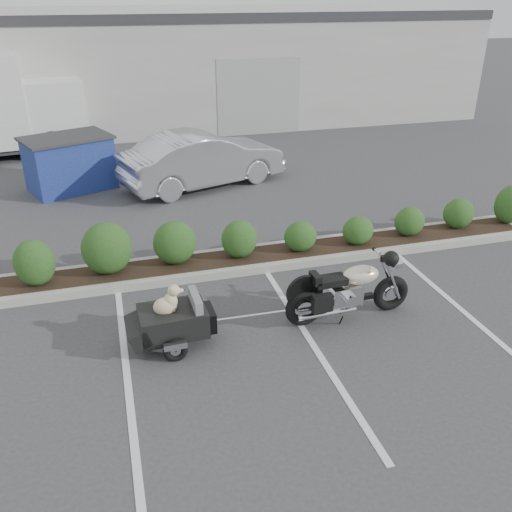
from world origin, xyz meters
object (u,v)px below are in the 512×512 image
object	(u,v)px
motorcycle	(349,291)
dumpster	(69,163)
sedan	(203,159)
pet_trailer	(172,320)

from	to	relation	value
motorcycle	dumpster	xyz separation A→B (m)	(-4.35, 7.67, 0.21)
dumpster	motorcycle	bearing A→B (deg)	-82.15
dumpster	sedan	bearing A→B (deg)	-32.67
pet_trailer	sedan	xyz separation A→B (m)	(1.81, 6.99, 0.29)
motorcycle	dumpster	size ratio (longest dim) A/B	0.86
motorcycle	pet_trailer	distance (m)	2.78
sedan	dumpster	bearing A→B (deg)	61.09
pet_trailer	motorcycle	bearing A→B (deg)	-2.03
motorcycle	pet_trailer	bearing A→B (deg)	177.97
pet_trailer	dumpster	world-z (taller)	dumpster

